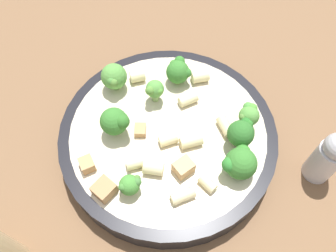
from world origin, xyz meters
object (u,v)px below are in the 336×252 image
at_px(rigatoni_5, 135,163).
at_px(chicken_chunk_1, 184,167).
at_px(rigatoni_8, 168,140).
at_px(rigatoni_4, 225,126).
at_px(broccoli_floret_6, 115,121).
at_px(rigatoni_1, 191,141).
at_px(broccoli_floret_5, 240,162).
at_px(rigatoni_7, 183,196).
at_px(broccoli_floret_7, 154,90).
at_px(chicken_chunk_3, 140,130).
at_px(broccoli_floret_4, 249,115).
at_px(rigatoni_2, 154,168).
at_px(rigatoni_0, 200,77).
at_px(pepper_shaker, 328,157).
at_px(rigatoni_6, 137,76).
at_px(chicken_chunk_0, 104,189).
at_px(rigatoni_3, 208,183).
at_px(broccoli_floret_3, 241,133).
at_px(rigatoni_9, 188,100).
at_px(chicken_chunk_2, 87,164).
at_px(broccoli_floret_0, 114,77).
at_px(broccoli_floret_2, 130,185).
at_px(broccoli_floret_1, 178,71).
at_px(pasta_bowl, 168,136).

distance_m(rigatoni_5, chicken_chunk_1, 0.06).
bearing_deg(rigatoni_8, rigatoni_4, -116.59).
height_order(broccoli_floret_6, rigatoni_1, broccoli_floret_6).
bearing_deg(broccoli_floret_5, rigatoni_7, 76.08).
distance_m(broccoli_floret_7, chicken_chunk_3, 0.06).
bearing_deg(broccoli_floret_4, rigatoni_2, 77.43).
height_order(broccoli_floret_7, chicken_chunk_3, broccoli_floret_7).
relative_size(rigatoni_1, rigatoni_5, 1.25).
bearing_deg(rigatoni_5, chicken_chunk_3, -45.89).
bearing_deg(rigatoni_4, broccoli_floret_6, 50.18).
relative_size(rigatoni_0, pepper_shaker, 0.27).
height_order(rigatoni_4, chicken_chunk_1, chicken_chunk_1).
distance_m(rigatoni_6, chicken_chunk_0, 0.18).
height_order(rigatoni_3, rigatoni_7, same).
distance_m(broccoli_floret_3, rigatoni_7, 0.11).
distance_m(broccoli_floret_5, rigatoni_8, 0.10).
xyz_separation_m(rigatoni_9, chicken_chunk_2, (0.01, 0.16, 0.00)).
relative_size(rigatoni_1, rigatoni_7, 0.98).
relative_size(rigatoni_8, pepper_shaker, 0.26).
relative_size(broccoli_floret_0, broccoli_floret_4, 1.13).
xyz_separation_m(broccoli_floret_2, rigatoni_0, (0.07, -0.18, -0.01)).
distance_m(rigatoni_2, rigatoni_9, 0.12).
xyz_separation_m(rigatoni_4, chicken_chunk_1, (-0.01, 0.08, 0.00)).
bearing_deg(broccoli_floret_2, rigatoni_1, -91.10).
bearing_deg(rigatoni_1, rigatoni_6, -7.02).
height_order(rigatoni_1, rigatoni_3, rigatoni_1).
distance_m(rigatoni_7, chicken_chunk_1, 0.04).
xyz_separation_m(broccoli_floret_4, rigatoni_4, (0.01, 0.03, -0.02)).
relative_size(rigatoni_5, rigatoni_7, 0.79).
relative_size(broccoli_floret_7, rigatoni_7, 1.25).
relative_size(broccoli_floret_7, rigatoni_9, 1.41).
height_order(broccoli_floret_1, rigatoni_5, broccoli_floret_1).
height_order(chicken_chunk_0, pepper_shaker, pepper_shaker).
bearing_deg(rigatoni_6, rigatoni_4, -166.73).
height_order(broccoli_floret_7, rigatoni_1, broccoli_floret_7).
distance_m(broccoli_floret_2, rigatoni_7, 0.06).
bearing_deg(broccoli_floret_5, broccoli_floret_3, -49.11).
relative_size(broccoli_floret_6, rigatoni_1, 1.53).
height_order(broccoli_floret_6, chicken_chunk_3, broccoli_floret_6).
xyz_separation_m(rigatoni_3, rigatoni_9, (0.11, -0.07, 0.00)).
bearing_deg(rigatoni_3, broccoli_floret_4, -74.84).
relative_size(broccoli_floret_6, chicken_chunk_2, 2.33).
distance_m(pasta_bowl, chicken_chunk_1, 0.07).
bearing_deg(pasta_bowl, pepper_shaker, -144.23).
distance_m(rigatoni_5, rigatoni_7, 0.07).
relative_size(rigatoni_1, rigatoni_6, 1.37).
height_order(rigatoni_1, pepper_shaker, pepper_shaker).
bearing_deg(chicken_chunk_2, rigatoni_2, -135.11).
bearing_deg(broccoli_floret_3, rigatoni_8, 47.73).
bearing_deg(broccoli_floret_0, broccoli_floret_2, 149.83).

